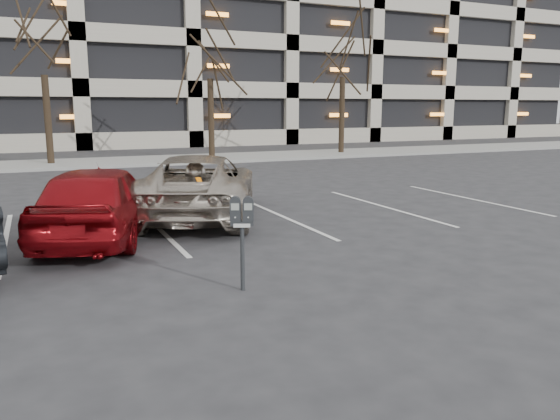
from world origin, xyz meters
TOP-DOWN VIEW (x-y plane):
  - ground at (0.00, 0.00)m, footprint 140.00×140.00m
  - sidewalk at (0.00, 16.00)m, footprint 80.00×4.00m
  - stall_lines at (-1.40, 2.30)m, footprint 16.90×5.20m
  - parking_garage at (12.00, 33.84)m, footprint 52.00×20.00m
  - tree_b at (-3.00, 16.00)m, footprint 3.63×3.63m
  - tree_c at (4.00, 16.00)m, footprint 3.62×3.62m
  - tree_d at (11.00, 16.00)m, footprint 3.85×3.85m
  - parking_meter at (-1.16, -2.12)m, footprint 0.34×0.24m
  - suv_silver at (-0.33, 2.94)m, footprint 4.08×5.56m
  - car_red at (-2.58, 1.65)m, footprint 2.94×4.52m

SIDE VIEW (x-z plane):
  - ground at x=0.00m, z-range 0.00..0.00m
  - stall_lines at x=-1.40m, z-range 0.00..0.01m
  - sidewalk at x=0.00m, z-range 0.00..0.12m
  - suv_silver at x=-0.33m, z-range 0.00..1.41m
  - car_red at x=-2.58m, z-range 0.00..1.43m
  - parking_meter at x=-1.16m, z-range 0.33..1.58m
  - tree_c at x=4.00m, z-range 1.83..10.06m
  - tree_b at x=-3.00m, z-range 1.84..10.09m
  - tree_d at x=11.00m, z-range 1.95..10.71m
  - parking_garage at x=12.00m, z-range -0.24..18.76m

